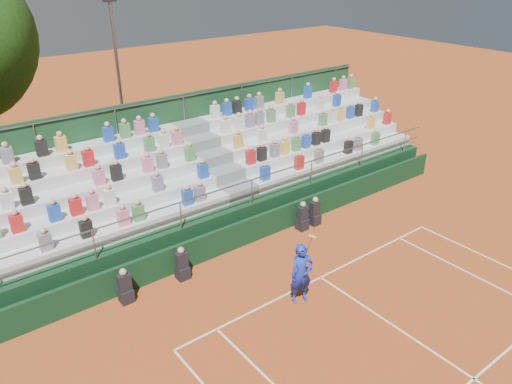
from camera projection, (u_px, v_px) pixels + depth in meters
ground at (321, 277)px, 16.46m from camera, size 90.00×90.00×0.00m
courtside_wall at (261, 226)px, 18.52m from camera, size 20.00×0.15×1.00m
line_officials at (240, 243)px, 17.49m from camera, size 8.32×0.40×1.19m
grandstand at (212, 183)px, 20.58m from camera, size 20.00×5.20×4.40m
tennis_player at (301, 274)px, 14.94m from camera, size 0.94×0.64×2.22m
floodlight_mast at (118, 68)px, 24.07m from camera, size 0.60×0.25×8.00m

